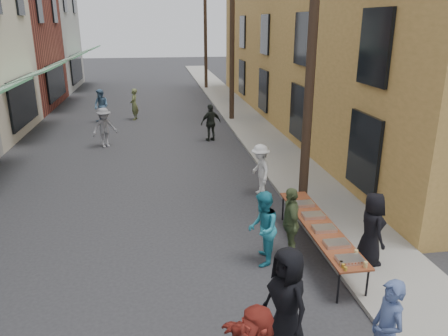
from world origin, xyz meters
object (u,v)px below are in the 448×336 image
object	(u,v)px
catering_tray_sausage	(350,260)
guest_front_c	(263,229)
guest_front_a	(287,301)
utility_pole_near	(312,48)
server	(372,229)
utility_pole_far	(205,30)
utility_pole_mid	(232,35)
serving_table	(319,226)

from	to	relation	value
catering_tray_sausage	guest_front_c	world-z (taller)	guest_front_c
guest_front_a	guest_front_c	world-z (taller)	guest_front_a
utility_pole_near	server	size ratio (longest dim) A/B	5.49
utility_pole_near	utility_pole_far	bearing A→B (deg)	90.00
guest_front_c	server	bearing A→B (deg)	93.07
guest_front_c	utility_pole_mid	bearing A→B (deg)	-171.46
catering_tray_sausage	guest_front_a	distance (m)	2.08
utility_pole_near	utility_pole_mid	bearing A→B (deg)	90.00
serving_table	guest_front_c	size ratio (longest dim) A/B	2.36
guest_front_a	server	world-z (taller)	guest_front_a
utility_pole_near	utility_pole_far	world-z (taller)	same
utility_pole_near	utility_pole_mid	world-z (taller)	same
utility_pole_far	serving_table	size ratio (longest dim) A/B	2.25
serving_table	server	distance (m)	1.18
utility_pole_near	serving_table	xyz separation A→B (m)	(-0.51, -2.61, -3.79)
utility_pole_far	catering_tray_sausage	distance (m)	28.50
utility_pole_mid	server	world-z (taller)	utility_pole_mid
utility_pole_far	guest_front_a	distance (m)	29.82
serving_table	catering_tray_sausage	xyz separation A→B (m)	(0.00, -1.65, 0.08)
utility_pole_far	guest_front_a	xyz separation A→B (m)	(-2.16, -29.52, -3.57)
utility_pole_mid	catering_tray_sausage	distance (m)	16.68
utility_pole_far	guest_front_c	world-z (taller)	utility_pole_far
utility_pole_far	guest_front_c	distance (m)	27.12
catering_tray_sausage	server	xyz separation A→B (m)	(0.91, 0.93, 0.13)
utility_pole_mid	guest_front_a	distance (m)	18.02
catering_tray_sausage	utility_pole_near	bearing A→B (deg)	83.15
utility_pole_mid	server	size ratio (longest dim) A/B	5.49
utility_pole_far	guest_front_c	bearing A→B (deg)	-94.03
utility_pole_near	utility_pole_mid	distance (m)	12.00
utility_pole_far	guest_front_a	world-z (taller)	utility_pole_far
catering_tray_sausage	guest_front_a	world-z (taller)	guest_front_a
utility_pole_mid	guest_front_a	world-z (taller)	utility_pole_mid
catering_tray_sausage	server	world-z (taller)	server
guest_front_c	server	size ratio (longest dim) A/B	1.03
serving_table	guest_front_a	distance (m)	3.36
utility_pole_far	server	size ratio (longest dim) A/B	5.49
server	utility_pole_near	bearing A→B (deg)	7.56
utility_pole_mid	serving_table	distance (m)	15.10
guest_front_c	guest_front_a	bearing A→B (deg)	10.11
guest_front_a	server	xyz separation A→B (m)	(2.55, 2.20, -0.01)
utility_pole_near	utility_pole_mid	size ratio (longest dim) A/B	1.00
utility_pole_near	utility_pole_far	distance (m)	24.00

